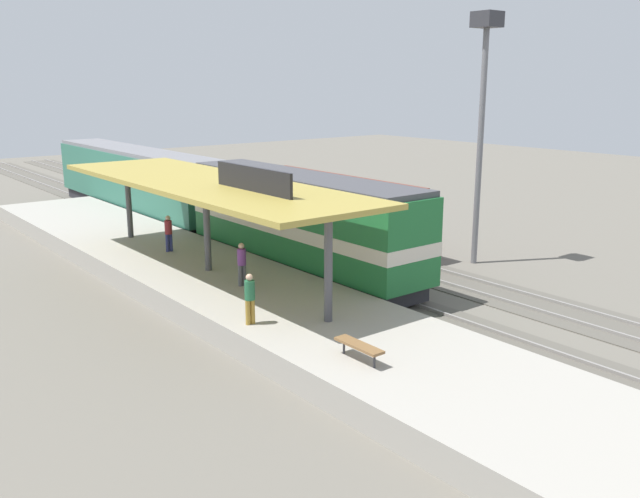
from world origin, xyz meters
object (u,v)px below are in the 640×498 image
light_mast (483,87)px  person_boarding (242,262)px  person_walking (250,296)px  passenger_carriage_single (136,181)px  person_waiting (169,232)px  locomotive (300,223)px  platform_bench (359,346)px  freight_car (330,210)px

light_mast → person_boarding: 14.15m
person_walking → person_boarding: (2.10, 3.85, 0.00)m
passenger_carriage_single → light_mast: (7.80, -21.75, 6.08)m
light_mast → person_waiting: (-12.22, 8.06, -6.54)m
locomotive → platform_bench: bearing=-119.1°
platform_bench → person_walking: (-0.79, 4.45, 0.51)m
passenger_carriage_single → person_walking: passenger_carriage_single is taller
person_walking → locomotive: bearing=43.1°
person_walking → platform_bench: bearing=-80.0°
locomotive → light_mast: (7.80, -3.75, 5.99)m
locomotive → person_walking: (-6.79, -6.35, -0.56)m
freight_car → person_waiting: 9.06m
person_waiting → person_boarding: (-0.27, -6.81, 0.00)m
platform_bench → person_waiting: bearing=84.0°
platform_bench → locomotive: locomotive is taller
platform_bench → passenger_carriage_single: 29.43m
passenger_carriage_single → person_waiting: size_ratio=11.70×
light_mast → person_walking: bearing=-169.9°
person_waiting → person_walking: 10.92m
freight_car → person_walking: freight_car is taller
locomotive → passenger_carriage_single: (0.00, 18.00, -0.10)m
freight_car → platform_bench: bearing=-126.6°
person_walking → passenger_carriage_single: bearing=74.4°
platform_bench → person_boarding: size_ratio=0.99×
freight_car → person_waiting: (-9.02, 0.83, -0.12)m
locomotive → person_boarding: 5.34m
light_mast → person_boarding: bearing=174.3°
freight_car → person_boarding: (-9.29, -5.98, -0.12)m
locomotive → freight_car: size_ratio=1.20×
freight_car → person_walking: (-11.39, -9.83, -0.12)m
passenger_carriage_single → person_boarding: size_ratio=11.70×
passenger_carriage_single → person_boarding: passenger_carriage_single is taller
person_walking → freight_car: bearing=40.8°
passenger_carriage_single → light_mast: 23.89m
passenger_carriage_single → person_waiting: 14.39m
passenger_carriage_single → person_waiting: (-4.42, -13.69, -0.46)m
platform_bench → person_waiting: person_waiting is taller
platform_bench → locomotive: size_ratio=0.12×
passenger_carriage_single → person_waiting: bearing=-107.9°
locomotive → person_waiting: size_ratio=8.44×
platform_bench → person_boarding: person_boarding is taller
light_mast → person_boarding: size_ratio=6.84×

